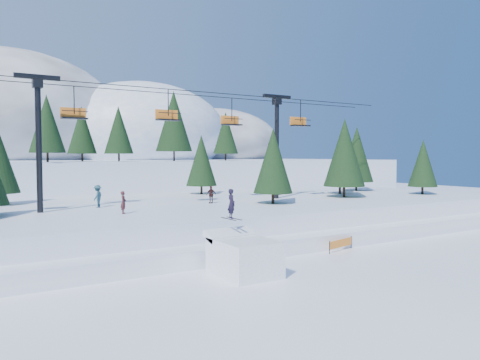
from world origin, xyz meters
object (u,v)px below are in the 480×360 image
chairlift (161,126)px  banner_far (336,241)px  jump_kicker (243,255)px  banner_near (341,243)px

chairlift → banner_far: 17.54m
banner_far → chairlift: bearing=123.8°
jump_kicker → chairlift: size_ratio=0.10×
banner_near → jump_kicker: bearing=-168.1°
jump_kicker → chairlift: bearing=84.8°
chairlift → banner_far: bearing=-56.2°
chairlift → jump_kicker: bearing=-95.2°
jump_kicker → banner_far: jump_kicker is taller
banner_far → jump_kicker: bearing=-163.8°
jump_kicker → banner_near: bearing=11.9°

